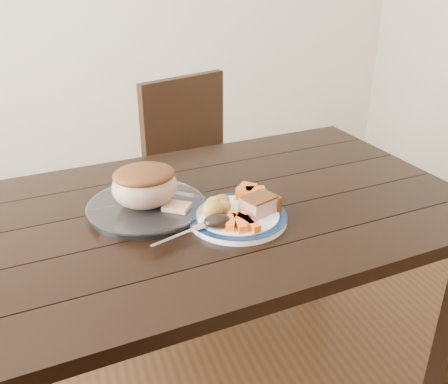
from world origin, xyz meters
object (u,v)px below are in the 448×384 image
object	(u,v)px
chair_far	(200,173)
fork	(185,233)
dining_table	(196,237)
serving_platter	(147,208)
dinner_plate	(238,218)
pork_slice	(259,205)
carving_knife	(201,200)
roast_joint	(145,187)

from	to	relation	value
chair_far	fork	world-z (taller)	chair_far
dining_table	serving_platter	world-z (taller)	serving_platter
dining_table	chair_far	size ratio (longest dim) A/B	1.80
dinner_plate	pork_slice	world-z (taller)	pork_slice
dinner_plate	carving_knife	bearing A→B (deg)	113.52
dinner_plate	fork	xyz separation A→B (m)	(-0.16, -0.05, 0.01)
fork	carving_knife	size ratio (longest dim) A/B	0.67
pork_slice	roast_joint	distance (m)	0.32
dining_table	fork	distance (m)	0.20
fork	carving_knife	distance (m)	0.22
dinner_plate	roast_joint	bearing A→B (deg)	148.66
serving_platter	carving_knife	bearing A→B (deg)	1.29
roast_joint	fork	bearing A→B (deg)	-71.55
pork_slice	dining_table	bearing A→B (deg)	144.60
pork_slice	carving_knife	size ratio (longest dim) A/B	0.35
dining_table	dinner_plate	xyz separation A→B (m)	(0.09, -0.10, 0.10)
chair_far	fork	bearing A→B (deg)	51.44
dining_table	chair_far	distance (m)	0.78
pork_slice	carving_knife	world-z (taller)	pork_slice
chair_far	roast_joint	size ratio (longest dim) A/B	5.09
fork	carving_knife	world-z (taller)	fork
dining_table	fork	world-z (taller)	fork
serving_platter	fork	xyz separation A→B (m)	(0.06, -0.19, 0.01)
chair_far	serving_platter	bearing A→B (deg)	42.70
chair_far	carving_knife	world-z (taller)	chair_far
serving_platter	pork_slice	xyz separation A→B (m)	(0.28, -0.14, 0.03)
dining_table	dinner_plate	distance (m)	0.17
fork	roast_joint	bearing A→B (deg)	87.84
pork_slice	fork	world-z (taller)	pork_slice
chair_far	roast_joint	world-z (taller)	chair_far
chair_far	carving_knife	xyz separation A→B (m)	(-0.20, -0.69, 0.23)
fork	dining_table	bearing A→B (deg)	44.57
dinner_plate	pork_slice	bearing A→B (deg)	-4.76
carving_knife	dinner_plate	bearing A→B (deg)	-25.90
dinner_plate	serving_platter	xyz separation A→B (m)	(-0.22, 0.14, 0.00)
dining_table	pork_slice	world-z (taller)	pork_slice
chair_far	serving_platter	size ratio (longest dim) A/B	2.86
dining_table	serving_platter	distance (m)	0.17
carving_knife	roast_joint	bearing A→B (deg)	-138.13
pork_slice	fork	distance (m)	0.23
serving_platter	roast_joint	xyz separation A→B (m)	(0.00, 0.00, 0.07)
serving_platter	pork_slice	bearing A→B (deg)	-26.48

